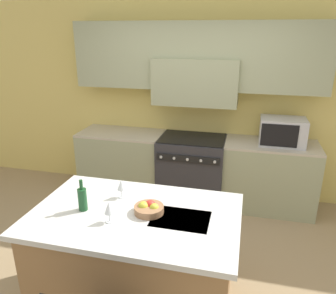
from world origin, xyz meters
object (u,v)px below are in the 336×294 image
range_stove (192,169)px  wine_glass_near (109,208)px  wine_glass_far (121,185)px  fruit_bowl (149,208)px  microwave (282,132)px  wine_bottle (82,199)px

range_stove → wine_glass_near: (-0.25, -2.20, 0.59)m
wine_glass_near → wine_glass_far: bearing=97.8°
wine_glass_far → fruit_bowl: 0.35m
range_stove → microwave: 1.30m
microwave → wine_bottle: 2.68m
wine_glass_near → fruit_bowl: size_ratio=0.71×
wine_bottle → fruit_bowl: (0.52, 0.09, -0.06)m
microwave → range_stove: bearing=-179.1°
microwave → wine_bottle: size_ratio=2.13×
microwave → wine_glass_far: bearing=-128.0°
microwave → wine_glass_near: microwave is taller
wine_bottle → fruit_bowl: size_ratio=1.11×
wine_glass_far → microwave: bearing=52.0°
range_stove → wine_bottle: (-0.52, -2.09, 0.57)m
wine_glass_near → fruit_bowl: wine_glass_near is taller
fruit_bowl → wine_bottle: bearing=-170.2°
microwave → wine_bottle: microwave is taller
microwave → fruit_bowl: 2.32m
wine_bottle → range_stove: bearing=76.0°
wine_bottle → wine_glass_far: size_ratio=1.57×
wine_bottle → fruit_bowl: bearing=9.8°
wine_glass_near → wine_glass_far: 0.38m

